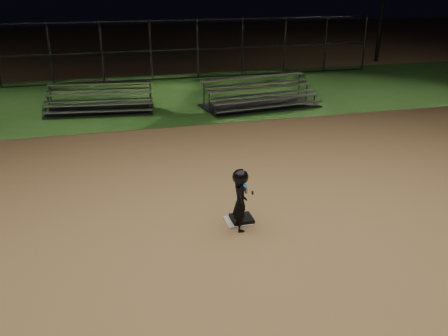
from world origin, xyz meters
TOP-DOWN VIEW (x-y plane):
  - ground at (0.00, 0.00)m, footprint 80.00×80.00m
  - grass_strip at (0.00, 10.00)m, footprint 60.00×8.00m
  - home_plate at (0.00, 0.00)m, footprint 0.45×0.45m
  - batting_tee at (0.07, 0.00)m, footprint 0.38×0.38m
  - child_batter at (-0.05, -0.27)m, footprint 0.39×0.60m
  - bleacher_left at (-2.24, 8.40)m, footprint 3.58×2.06m
  - bleacher_right at (3.02, 7.61)m, footprint 4.01×2.33m
  - backstop_fence at (0.00, 13.00)m, footprint 20.08×0.08m

SIDE VIEW (x-z plane):
  - ground at x=0.00m, z-range 0.00..0.00m
  - grass_strip at x=0.00m, z-range 0.00..0.01m
  - home_plate at x=0.00m, z-range 0.00..0.02m
  - batting_tee at x=0.07m, z-range -0.23..0.57m
  - bleacher_left at x=-2.24m, z-range -0.24..0.59m
  - bleacher_right at x=3.02m, z-range -0.27..0.66m
  - child_batter at x=-0.05m, z-range 0.04..1.16m
  - backstop_fence at x=0.00m, z-range 0.00..2.50m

